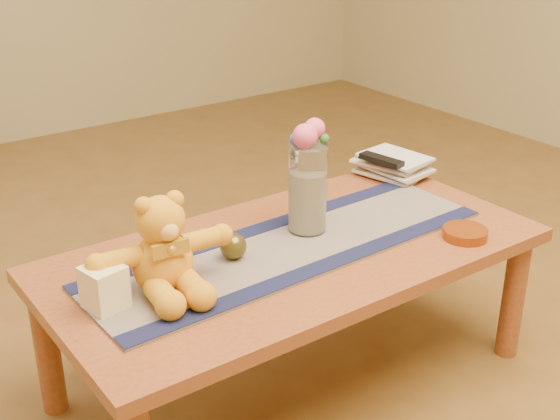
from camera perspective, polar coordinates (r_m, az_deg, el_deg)
floor at (r=2.34m, az=1.02°, el=-12.79°), size 5.50×5.50×0.00m
coffee_table_top at (r=2.11m, az=1.11°, el=-3.40°), size 1.40×0.70×0.04m
table_leg_fr at (r=2.45m, az=17.46°, el=-6.42°), size 0.07×0.07×0.41m
table_leg_bl at (r=2.20m, az=-17.41°, el=-10.12°), size 0.07×0.07×0.41m
table_leg_br at (r=2.78m, az=8.09°, el=-1.67°), size 0.07×0.07×0.41m
persian_runner at (r=2.09m, az=0.84°, el=-2.88°), size 1.21×0.38×0.01m
runner_border_near at (r=1.99m, az=3.43°, el=-4.25°), size 1.20×0.09×0.00m
runner_border_far at (r=2.19m, az=-1.50°, el=-1.39°), size 1.20×0.09×0.00m
teddy_bear at (r=1.85m, az=-9.07°, el=-2.61°), size 0.38×0.33×0.24m
pillar_candle at (r=1.83m, az=-13.32°, el=-5.75°), size 0.11×0.11×0.11m
candle_wick at (r=1.80m, az=-13.50°, el=-4.12°), size 0.00×0.00×0.01m
glass_vase at (r=2.13m, az=2.13°, el=1.64°), size 0.11×0.11×0.26m
potpourri_fill at (r=2.15m, az=2.12°, el=0.68°), size 0.09×0.09×0.18m
rose_left at (r=2.06m, az=1.93°, el=5.68°), size 0.07×0.07×0.07m
rose_right at (r=2.09m, az=2.67°, el=6.27°), size 0.06×0.06×0.06m
blue_flower_back at (r=2.11m, az=1.83°, el=5.97°), size 0.04×0.04×0.04m
blue_flower_side at (r=2.08m, az=1.20°, el=5.45°), size 0.04×0.04×0.04m
leaf_sprig at (r=2.09m, az=3.40°, el=5.47°), size 0.03×0.03×0.03m
bronze_ball at (r=2.01m, az=-3.61°, el=-2.77°), size 0.09×0.09×0.07m
book_bottom at (r=2.56m, az=7.51°, el=2.33°), size 0.21×0.26×0.02m
book_lower at (r=2.56m, az=7.67°, el=2.74°), size 0.18×0.24×0.02m
book_upper at (r=2.55m, az=7.42°, el=3.11°), size 0.22×0.26×0.02m
book_top at (r=2.54m, az=7.67°, el=3.54°), size 0.19×0.24×0.02m
tv_remote at (r=2.53m, az=7.78°, el=3.84°), size 0.07×0.17×0.02m
amber_dish at (r=2.21m, az=14.01°, el=-1.75°), size 0.14×0.14×0.03m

